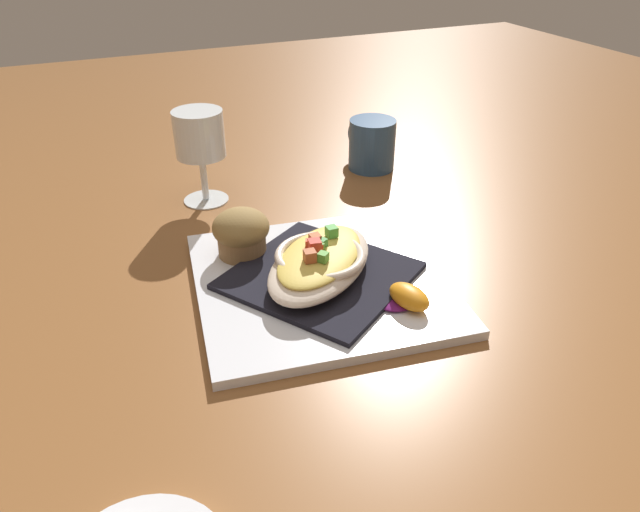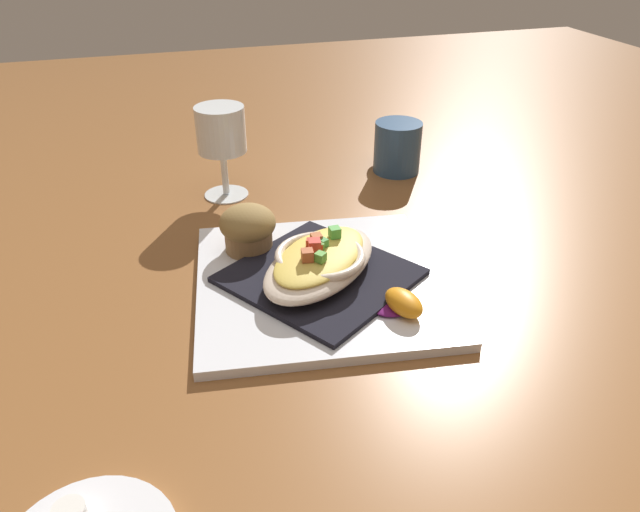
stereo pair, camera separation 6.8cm
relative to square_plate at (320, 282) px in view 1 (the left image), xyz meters
name	(u,v)px [view 1 (the left image)]	position (x,y,z in m)	size (l,w,h in m)	color
ground_plane	(320,286)	(0.00, 0.00, -0.01)	(2.60, 2.60, 0.00)	brown
square_plate	(320,282)	(0.00, 0.00, 0.00)	(0.29, 0.29, 0.01)	white
folded_napkin	(320,275)	(0.00, 0.00, 0.01)	(0.18, 0.19, 0.01)	black
gratin_dish	(320,260)	(0.00, 0.00, 0.03)	(0.20, 0.20, 0.05)	beige
muffin	(241,232)	(-0.07, 0.09, 0.04)	(0.07, 0.07, 0.06)	olive
orange_garnish	(407,298)	(0.07, -0.09, 0.02)	(0.05, 0.06, 0.02)	#5D1559
coffee_mug	(371,147)	(0.22, 0.29, 0.03)	(0.08, 0.11, 0.08)	navy
stemmed_glass	(200,140)	(-0.07, 0.28, 0.09)	(0.07, 0.07, 0.14)	white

